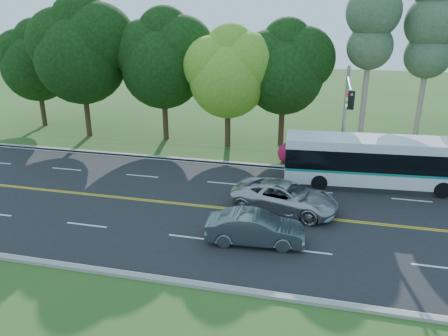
% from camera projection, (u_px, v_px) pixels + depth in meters
% --- Properties ---
extents(ground, '(120.00, 120.00, 0.00)m').
position_uv_depth(ground, '(218.00, 208.00, 23.95)').
color(ground, '#29501A').
rests_on(ground, ground).
extents(road, '(60.00, 14.00, 0.02)m').
position_uv_depth(road, '(218.00, 208.00, 23.95)').
color(road, black).
rests_on(road, ground).
extents(curb_north, '(60.00, 0.30, 0.15)m').
position_uv_depth(curb_north, '(243.00, 164.00, 30.45)').
color(curb_north, gray).
rests_on(curb_north, ground).
extents(curb_south, '(60.00, 0.30, 0.15)m').
position_uv_depth(curb_south, '(175.00, 282.00, 17.40)').
color(curb_south, gray).
rests_on(curb_south, ground).
extents(grass_verge, '(60.00, 4.00, 0.10)m').
position_uv_depth(grass_verge, '(248.00, 156.00, 32.15)').
color(grass_verge, '#29501A').
rests_on(grass_verge, ground).
extents(lane_markings, '(57.60, 13.82, 0.00)m').
position_uv_depth(lane_markings, '(217.00, 207.00, 23.96)').
color(lane_markings, gold).
rests_on(lane_markings, road).
extents(tree_row, '(44.70, 9.10, 13.84)m').
position_uv_depth(tree_row, '(191.00, 57.00, 33.79)').
color(tree_row, '#332116').
rests_on(tree_row, ground).
extents(bougainvillea_hedge, '(9.50, 2.25, 1.50)m').
position_uv_depth(bougainvillea_hedge, '(350.00, 158.00, 29.59)').
color(bougainvillea_hedge, maroon).
rests_on(bougainvillea_hedge, ground).
extents(traffic_signal, '(0.42, 6.10, 7.00)m').
position_uv_depth(traffic_signal, '(346.00, 109.00, 25.86)').
color(traffic_signal, gray).
rests_on(traffic_signal, ground).
extents(transit_bus, '(11.73, 3.35, 3.03)m').
position_uv_depth(transit_bus, '(382.00, 163.00, 26.25)').
color(transit_bus, silver).
rests_on(transit_bus, road).
extents(sedan, '(4.65, 1.96, 1.49)m').
position_uv_depth(sedan, '(255.00, 228.00, 20.16)').
color(sedan, slate).
rests_on(sedan, road).
extents(suv, '(6.07, 3.64, 1.58)m').
position_uv_depth(suv, '(285.00, 197.00, 23.36)').
color(suv, '#B6B7BB').
rests_on(suv, road).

